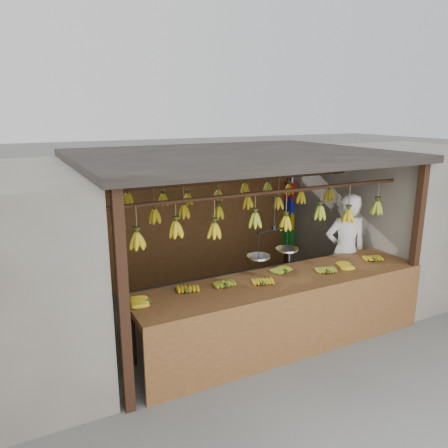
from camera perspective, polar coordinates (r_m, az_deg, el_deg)
ground at (r=6.75m, az=1.19°, el=-11.33°), size 80.00×80.00×0.00m
stall at (r=6.44m, az=-0.12°, el=5.85°), size 4.30×3.30×2.40m
neighbor_right at (r=8.59m, az=22.88°, el=1.35°), size 3.00×3.00×2.30m
counter at (r=5.55m, az=8.46°, el=-9.26°), size 3.92×0.89×0.96m
hanging_bananas at (r=6.21m, az=1.22°, el=2.27°), size 3.61×2.24×0.39m
balance_scale at (r=5.49m, az=6.44°, el=-3.38°), size 0.76×0.36×0.79m
vendor at (r=6.84m, az=15.57°, el=-3.46°), size 0.74×0.59×1.78m
bag_bundles at (r=8.47m, az=8.47°, el=1.36°), size 0.08×0.26×1.25m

